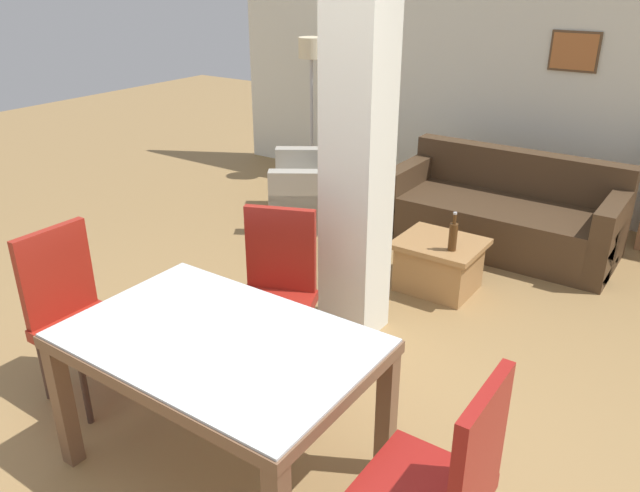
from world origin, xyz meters
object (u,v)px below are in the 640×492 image
at_px(dining_chair_head_right, 443,480).
at_px(armchair, 320,192).
at_px(dining_chair_head_left, 75,310).
at_px(bottle, 453,236).
at_px(dining_table, 220,366).
at_px(sofa, 503,215).
at_px(dining_chair_far_left, 276,286).
at_px(floor_lamp, 311,63).
at_px(coffee_table, 439,264).

xyz_separation_m(dining_chair_head_right, armchair, (-2.68, 3.06, -0.26)).
height_order(dining_chair_head_left, bottle, dining_chair_head_left).
height_order(dining_table, sofa, sofa).
bearing_deg(sofa, dining_table, 87.27).
height_order(dining_chair_far_left, floor_lamp, floor_lamp).
distance_m(dining_chair_far_left, coffee_table, 1.58).
xyz_separation_m(sofa, armchair, (-1.70, -0.40, -0.00)).
bearing_deg(dining_chair_head_right, armchair, 41.18).
relative_size(sofa, bottle, 6.60).
bearing_deg(bottle, sofa, 91.39).
xyz_separation_m(dining_chair_far_left, armchair, (-1.19, 2.19, -0.26)).
relative_size(dining_table, dining_chair_far_left, 1.43).
xyz_separation_m(dining_chair_far_left, sofa, (0.52, 2.59, -0.26)).
distance_m(dining_chair_head_right, floor_lamp, 5.42).
relative_size(coffee_table, floor_lamp, 0.39).
xyz_separation_m(bottle, floor_lamp, (-2.55, 1.82, 0.82)).
bearing_deg(armchair, dining_chair_far_left, 175.01).
relative_size(dining_chair_head_right, sofa, 0.51).
distance_m(dining_chair_head_right, bottle, 2.44).
xyz_separation_m(dining_chair_far_left, coffee_table, (0.41, 1.49, -0.33)).
bearing_deg(floor_lamp, dining_chair_head_left, -73.09).
relative_size(bottle, floor_lamp, 0.18).
distance_m(dining_chair_head_right, dining_chair_far_left, 1.73).
height_order(dining_chair_head_left, dining_chair_far_left, same).
height_order(armchair, floor_lamp, floor_lamp).
xyz_separation_m(dining_table, sofa, (0.17, 3.46, -0.32)).
bearing_deg(dining_chair_head_right, bottle, 22.69).
relative_size(dining_table, armchair, 1.15).
bearing_deg(armchair, floor_lamp, 5.55).
bearing_deg(dining_chair_far_left, bottle, -133.81).
bearing_deg(bottle, dining_chair_head_left, -120.24).
distance_m(dining_table, armchair, 3.44).
height_order(dining_chair_head_right, armchair, dining_chair_head_right).
xyz_separation_m(dining_table, armchair, (-1.54, 3.06, -0.32)).
bearing_deg(bottle, floor_lamp, 144.55).
xyz_separation_m(coffee_table, floor_lamp, (-2.42, 1.71, 1.13)).
xyz_separation_m(dining_chair_head_left, coffee_table, (1.18, 2.35, -0.33)).
height_order(dining_chair_head_right, sofa, dining_chair_head_right).
height_order(dining_chair_head_right, coffee_table, dining_chair_head_right).
relative_size(dining_table, coffee_table, 2.27).
height_order(dining_chair_head_right, dining_chair_far_left, same).
bearing_deg(dining_table, dining_chair_head_left, 180.00).
height_order(dining_table, floor_lamp, floor_lamp).
bearing_deg(armchair, sofa, -110.20).
distance_m(dining_chair_head_right, coffee_table, 2.61).
height_order(dining_table, dining_chair_head_left, dining_chair_head_left).
xyz_separation_m(sofa, coffee_table, (-0.10, -1.11, -0.07)).
height_order(coffee_table, bottle, bottle).
relative_size(dining_chair_far_left, sofa, 0.51).
relative_size(dining_chair_head_right, coffee_table, 1.58).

